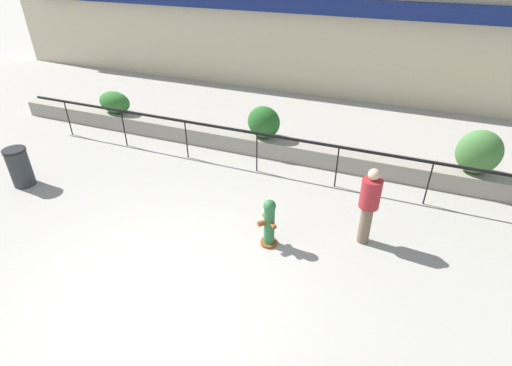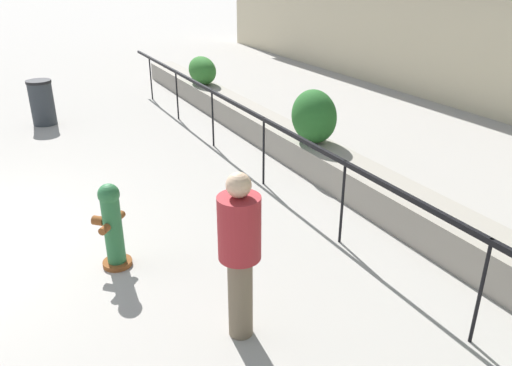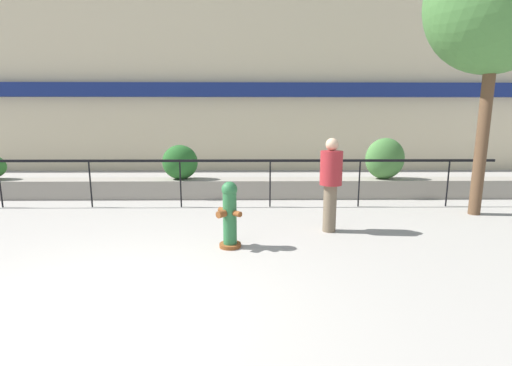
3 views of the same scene
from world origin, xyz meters
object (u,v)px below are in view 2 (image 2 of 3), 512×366
(hedge_bush_0, at_px, (202,70))
(fire_hydrant, at_px, (112,225))
(pedestrian, at_px, (240,247))
(trash_bin, at_px, (42,102))
(hedge_bush_1, at_px, (314,116))

(hedge_bush_0, relative_size, fire_hydrant, 1.03)
(pedestrian, bearing_deg, trash_bin, -173.77)
(fire_hydrant, distance_m, pedestrian, 2.02)
(hedge_bush_1, xyz_separation_m, trash_bin, (-5.08, -3.95, -0.46))
(hedge_bush_1, bearing_deg, fire_hydrant, -67.73)
(fire_hydrant, xyz_separation_m, trash_bin, (-6.66, -0.11, -0.04))
(hedge_bush_1, bearing_deg, trash_bin, -142.11)
(fire_hydrant, height_order, trash_bin, fire_hydrant)
(hedge_bush_1, relative_size, fire_hydrant, 0.87)
(trash_bin, bearing_deg, pedestrian, 6.23)
(hedge_bush_0, distance_m, pedestrian, 9.12)
(pedestrian, xyz_separation_m, trash_bin, (-8.45, -0.92, -0.48))
(hedge_bush_0, height_order, fire_hydrant, hedge_bush_0)
(hedge_bush_0, distance_m, hedge_bush_1, 5.23)
(pedestrian, bearing_deg, hedge_bush_0, 160.57)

